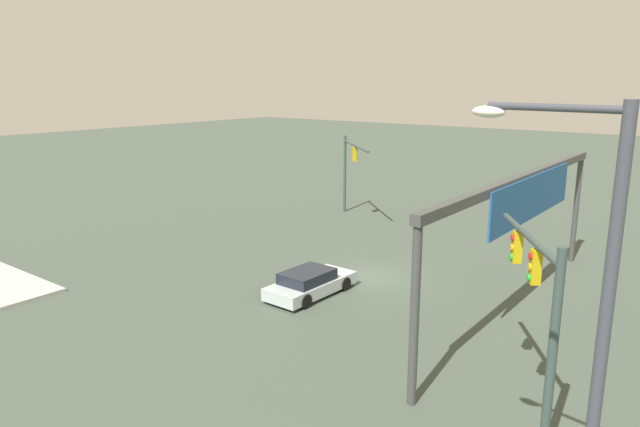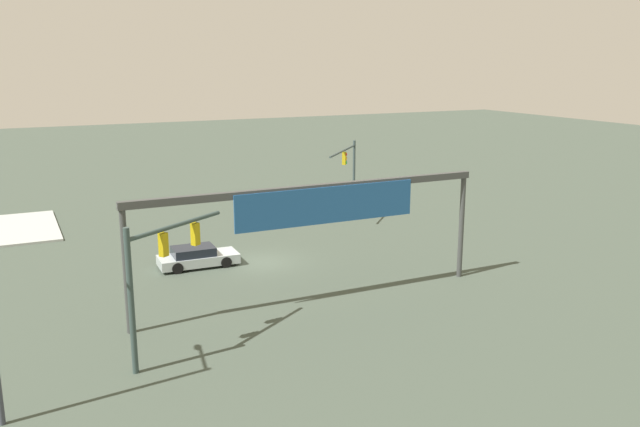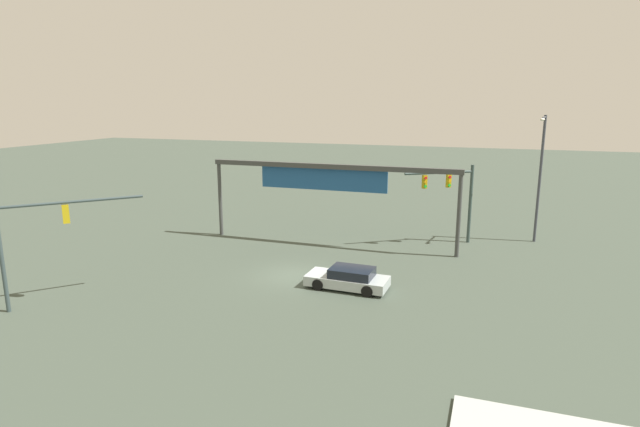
# 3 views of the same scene
# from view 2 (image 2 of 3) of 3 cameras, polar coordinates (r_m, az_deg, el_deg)

# --- Properties ---
(ground_plane) EXTENTS (187.13, 187.13, 0.00)m
(ground_plane) POSITION_cam_2_polar(r_m,az_deg,el_deg) (39.62, -5.01, -4.24)
(ground_plane) COLOR #3E493E
(traffic_signal_near_corner) EXTENTS (4.56, 3.11, 5.80)m
(traffic_signal_near_corner) POSITION_cam_2_polar(r_m,az_deg,el_deg) (26.60, -14.03, -4.38)
(traffic_signal_near_corner) COLOR #30413F
(traffic_signal_near_corner) RESTS_ON ground
(traffic_signal_opposite_side) EXTENTS (4.78, 5.15, 5.68)m
(traffic_signal_opposite_side) POSITION_cam_2_polar(r_m,az_deg,el_deg) (50.37, 2.51, 4.21)
(traffic_signal_opposite_side) COLOR #324041
(traffic_signal_opposite_side) RESTS_ON ground
(overhead_sign_gantry) EXTENTS (18.40, 0.43, 5.94)m
(overhead_sign_gantry) POSITION_cam_2_polar(r_m,az_deg,el_deg) (31.95, -0.20, 0.73)
(overhead_sign_gantry) COLOR #3A3D3C
(overhead_sign_gantry) RESTS_ON ground
(sedan_car_approaching) EXTENTS (4.64, 2.10, 1.21)m
(sedan_car_approaching) POSITION_cam_2_polar(r_m,az_deg,el_deg) (39.21, -10.60, -3.72)
(sedan_car_approaching) COLOR #ABB7B9
(sedan_car_approaching) RESTS_ON ground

